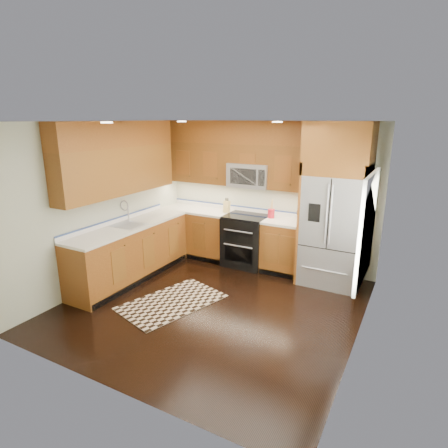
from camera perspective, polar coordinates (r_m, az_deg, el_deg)
The scene contains 16 objects.
ground at distance 5.60m, azimuth -1.76°, elevation -12.28°, with size 4.00×4.00×0.00m, color black.
wall_back at distance 6.88m, azimuth 6.55°, elevation 4.50°, with size 4.00×0.02×2.60m, color #B5BCA9.
wall_left at distance 6.34m, azimuth -17.72°, elevation 2.88°, with size 0.02×4.00×2.60m, color #B5BCA9.
wall_right at distance 4.50m, azimuth 20.73°, elevation -2.56°, with size 0.02×4.00×2.60m, color #B5BCA9.
window at distance 4.66m, azimuth 20.93°, elevation -0.66°, with size 0.04×1.10×1.30m.
base_cabinets at distance 6.74m, azimuth -7.05°, elevation -3.26°, with size 2.85×3.00×0.90m.
countertop at distance 6.61m, azimuth -5.60°, elevation 0.68°, with size 2.86×3.01×0.04m.
upper_cabinets at distance 6.51m, azimuth -5.96°, elevation 10.33°, with size 2.85×3.00×1.15m.
range at distance 6.89m, azimuth 3.37°, elevation -2.55°, with size 0.76×0.67×0.95m.
microwave at distance 6.73m, azimuth 4.00°, elevation 7.43°, with size 0.76×0.40×0.42m.
refrigerator at distance 6.16m, azimuth 16.51°, elevation 2.65°, with size 0.98×0.75×2.60m.
sink_faucet at distance 6.39m, azimuth -14.39°, elevation 0.39°, with size 0.54×0.44×0.37m.
rug at distance 5.73m, azimuth -7.93°, elevation -11.69°, with size 0.89×1.48×0.01m, color black.
knife_block at distance 6.98m, azimuth 0.42°, elevation 2.69°, with size 0.12×0.15×0.27m.
utensil_crock at distance 6.64m, azimuth 7.21°, elevation 1.90°, with size 0.13×0.13×0.33m.
cutting_board at distance 6.58m, azimuth 12.02°, elevation 0.59°, with size 0.27×0.27×0.02m, color brown.
Camera 1 is at (2.50, -4.27, 2.64)m, focal length 30.00 mm.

